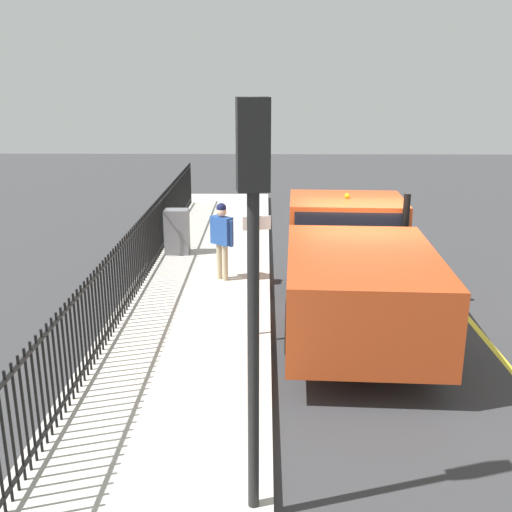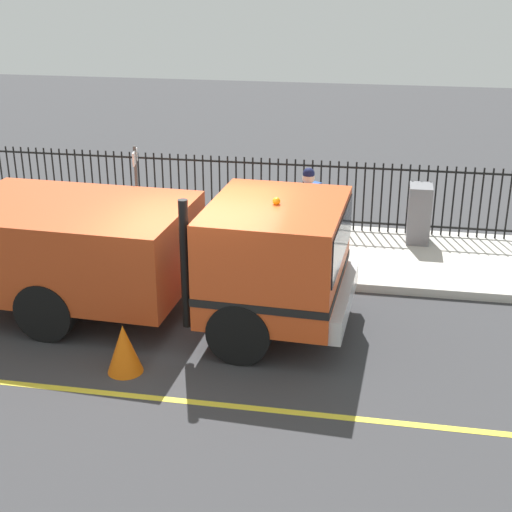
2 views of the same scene
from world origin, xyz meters
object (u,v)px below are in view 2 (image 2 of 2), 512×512
object	(u,v)px
street_sign	(137,191)
work_truck	(170,249)
worker_standing	(308,204)
traffic_cone	(124,349)
utility_cabinet	(419,213)

from	to	relation	value
street_sign	work_truck	bearing A→B (deg)	-147.98
worker_standing	traffic_cone	distance (m)	5.02
utility_cabinet	work_truck	bearing A→B (deg)	134.88
worker_standing	utility_cabinet	world-z (taller)	worker_standing
traffic_cone	street_sign	world-z (taller)	street_sign
traffic_cone	utility_cabinet	bearing A→B (deg)	-36.11
utility_cabinet	street_sign	bearing A→B (deg)	112.69
worker_standing	traffic_cone	size ratio (longest dim) A/B	2.43
work_truck	traffic_cone	distance (m)	1.98
worker_standing	utility_cabinet	size ratio (longest dim) A/B	1.51
worker_standing	traffic_cone	world-z (taller)	worker_standing
worker_standing	utility_cabinet	xyz separation A→B (m)	(1.34, -2.14, -0.51)
traffic_cone	work_truck	bearing A→B (deg)	-5.99
utility_cabinet	street_sign	xyz separation A→B (m)	(-2.18, 5.22, 0.83)
utility_cabinet	street_sign	size ratio (longest dim) A/B	0.52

